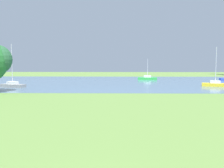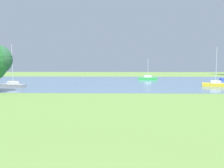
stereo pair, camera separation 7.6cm
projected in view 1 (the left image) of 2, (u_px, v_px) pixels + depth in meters
name	position (u px, v px, depth m)	size (l,w,h in m)	color
ground_plane	(108.00, 102.00, 29.69)	(160.00, 160.00, 0.00)	olive
water_surface	(113.00, 82.00, 57.56)	(140.00, 40.00, 0.02)	slate
sailboat_yellow	(215.00, 84.00, 47.67)	(5.03, 2.93, 7.40)	yellow
sailboat_green	(147.00, 78.00, 64.52)	(4.95, 2.11, 5.34)	green
sailboat_gray	(13.00, 85.00, 45.82)	(5.03, 2.90, 7.78)	gray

